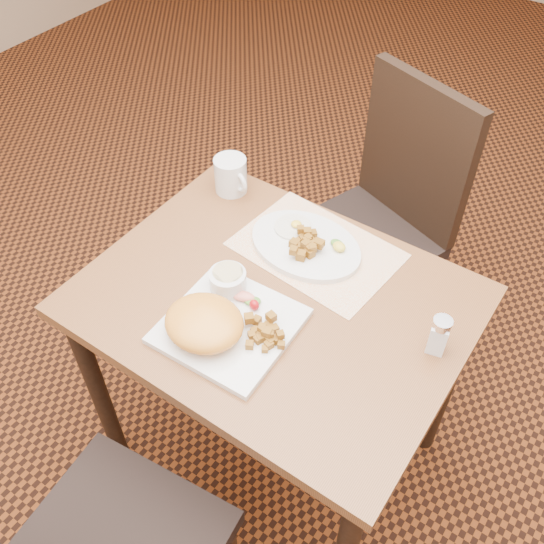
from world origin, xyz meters
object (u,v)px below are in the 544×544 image
Objects in this scene: plate_oval at (306,245)px; chair_far at (382,212)px; salt_shaker at (439,335)px; coffee_mug at (231,175)px; table at (275,325)px; plate_square at (230,326)px.

chair_far is at bearing 89.08° from plate_oval.
chair_far reaches higher than salt_shaker.
plate_oval is at bearing -15.33° from coffee_mug.
salt_shaker is 0.74m from coffee_mug.
salt_shaker is (0.40, -0.58, 0.26)m from chair_far.
plate_square is (-0.03, -0.14, 0.12)m from table.
coffee_mug is at bearing 141.25° from table.
chair_far is 0.82m from plate_square.
plate_square is 0.46m from salt_shaker.
table is 0.18m from plate_square.
coffee_mug reaches higher than plate_oval.
chair_far is at bearing 124.58° from salt_shaker.
table is 2.96× the size of plate_oval.
chair_far is (-0.02, 0.66, -0.10)m from table.
plate_oval reaches higher than plate_square.
chair_far is 0.75m from salt_shaker.
plate_square is at bearing -53.34° from coffee_mug.
chair_far is at bearing 89.33° from plate_square.
coffee_mug is (-0.30, 0.08, 0.04)m from plate_oval.
coffee_mug is (-0.71, 0.19, 0.00)m from salt_shaker.
chair_far is at bearing 91.93° from table.
plate_square is at bearing -152.69° from salt_shaker.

